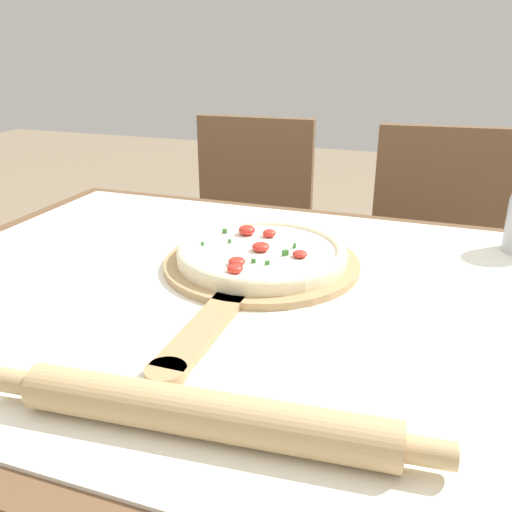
% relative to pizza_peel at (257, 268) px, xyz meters
% --- Properties ---
extents(dining_table, '(1.19, 0.91, 0.74)m').
position_rel_pizza_peel_xyz_m(dining_table, '(0.01, -0.07, -0.12)').
color(dining_table, brown).
rests_on(dining_table, ground_plane).
extents(towel_cloth, '(1.11, 0.83, 0.00)m').
position_rel_pizza_peel_xyz_m(towel_cloth, '(0.01, -0.07, -0.01)').
color(towel_cloth, white).
rests_on(towel_cloth, dining_table).
extents(pizza_peel, '(0.33, 0.53, 0.01)m').
position_rel_pizza_peel_xyz_m(pizza_peel, '(0.00, 0.00, 0.00)').
color(pizza_peel, tan).
rests_on(pizza_peel, towel_cloth).
extents(pizza, '(0.29, 0.29, 0.04)m').
position_rel_pizza_peel_xyz_m(pizza, '(-0.00, 0.03, 0.02)').
color(pizza, beige).
rests_on(pizza, pizza_peel).
extents(rolling_pin, '(0.46, 0.08, 0.05)m').
position_rel_pizza_peel_xyz_m(rolling_pin, '(0.08, -0.39, 0.02)').
color(rolling_pin, tan).
rests_on(rolling_pin, towel_cloth).
extents(chair_left, '(0.42, 0.42, 0.87)m').
position_rel_pizza_peel_xyz_m(chair_left, '(-0.30, 0.77, -0.25)').
color(chair_left, brown).
rests_on(chair_left, ground_plane).
extents(chair_right, '(0.43, 0.43, 0.87)m').
position_rel_pizza_peel_xyz_m(chair_right, '(0.28, 0.77, -0.25)').
color(chair_right, brown).
rests_on(chair_right, ground_plane).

